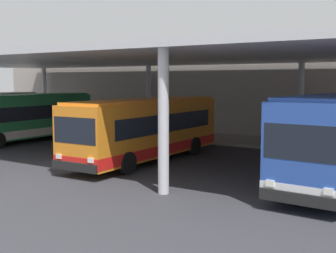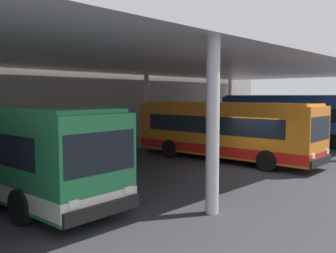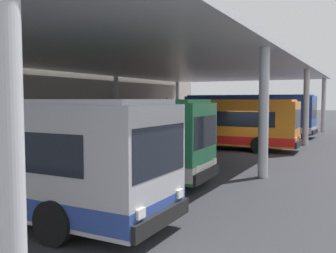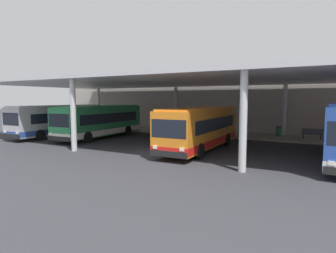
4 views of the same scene
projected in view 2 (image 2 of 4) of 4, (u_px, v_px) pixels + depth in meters
ground_plane at (248, 171)px, 17.22m from camera, size 200.00×200.00×0.00m
platform_kerb at (99, 146)px, 25.27m from camera, size 42.00×4.50×0.18m
station_building_facade at (72, 97)px, 27.22m from camera, size 48.00×1.60×6.90m
canopy_shelter at (164, 64)px, 20.54m from camera, size 40.00×17.00×5.55m
bus_second_bay at (8, 149)px, 12.93m from camera, size 3.04×10.63×3.17m
bus_middle_bay at (224, 130)px, 20.06m from camera, size 2.91×10.59×3.17m
bus_far_bay at (292, 118)px, 27.38m from camera, size 3.03×11.42×3.57m
bus_departing at (311, 119)px, 30.12m from camera, size 3.25×10.68×3.17m
bench_waiting at (182, 129)px, 31.63m from camera, size 1.80×0.45×0.92m
trash_bin at (155, 131)px, 29.73m from camera, size 0.52×0.52×0.98m
banner_sign at (206, 113)px, 32.52m from camera, size 0.70×0.12×3.20m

